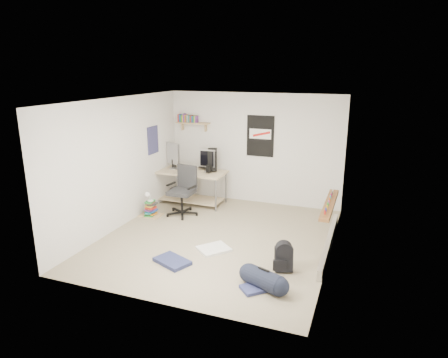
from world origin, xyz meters
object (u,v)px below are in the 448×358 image
(desk, at_px, (188,188))
(backpack, at_px, (284,259))
(office_chair, at_px, (182,193))
(book_stack, at_px, (151,209))
(duffel_bag, at_px, (264,279))

(desk, bearing_deg, backpack, -29.03)
(backpack, bearing_deg, office_chair, 128.95)
(desk, height_order, book_stack, desk)
(office_chair, distance_m, book_stack, 0.74)
(duffel_bag, xyz_separation_m, book_stack, (-2.99, 1.97, 0.01))
(backpack, bearing_deg, duffel_bag, -122.50)
(office_chair, xyz_separation_m, duffel_bag, (2.40, -2.26, -0.35))
(office_chair, height_order, backpack, office_chair)
(office_chair, xyz_separation_m, backpack, (2.55, -1.66, -0.29))
(backpack, xyz_separation_m, duffel_bag, (-0.16, -0.60, -0.06))
(office_chair, distance_m, duffel_bag, 3.31)
(office_chair, bearing_deg, backpack, -24.44)
(office_chair, relative_size, duffel_bag, 1.89)
(desk, relative_size, book_stack, 4.25)
(office_chair, distance_m, backpack, 3.06)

